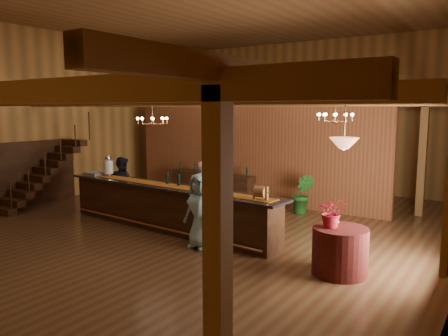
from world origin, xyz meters
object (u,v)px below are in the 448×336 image
Objects in this scene: pendant_lamp at (344,143)px; guest at (200,211)px; backbar_shelf at (212,186)px; chandelier_right at (335,117)px; staff_second at (123,185)px; floor_plant at (302,194)px; bartender at (205,193)px; beverage_dispenser at (108,166)px; tasting_bar at (166,207)px; round_table at (340,251)px; raffle_drum at (261,192)px; chandelier_left at (152,120)px.

guest is (-3.02, -0.21, -1.58)m from pendant_lamp.
guest reaches higher than backbar_shelf.
pendant_lamp is at bearing -65.95° from chandelier_right.
chandelier_right reaches higher than staff_second.
floor_plant is (0.54, 4.15, -0.25)m from guest.
chandelier_right is 0.49× the size of staff_second.
bartender reaches higher than guest.
beverage_dispenser reaches higher than bartender.
staff_second is 1.42× the size of floor_plant.
beverage_dispenser is 0.36× the size of guest.
tasting_bar is at bearing -122.14° from floor_plant.
beverage_dispenser is 5.57m from floor_plant.
bartender is (-3.19, -0.60, -1.98)m from chandelier_right.
pendant_lamp reaches higher than backbar_shelf.
floor_plant is (2.15, 3.42, 0.01)m from tasting_bar.
pendant_lamp is (0.00, 0.00, 1.97)m from round_table.
beverage_dispenser reaches higher than round_table.
raffle_drum reaches higher than backbar_shelf.
backbar_shelf is 1.91× the size of guest.
staff_second is (-1.33, 0.10, -1.88)m from chandelier_left.
floor_plant is (4.47, 3.21, -0.83)m from beverage_dispenser.
raffle_drum is at bearing -79.74° from floor_plant.
backbar_shelf is 3.49× the size of pendant_lamp.
beverage_dispenser is at bearing 172.57° from guest.
chandelier_right and pendant_lamp have the same top height.
backbar_shelf is (-1.21, 3.64, -0.12)m from tasting_bar.
guest is at bearing -26.49° from chandelier_left.
beverage_dispenser is 6.36m from chandelier_right.
bartender is at bearing 161.14° from round_table.
backbar_shelf is 5.21m from guest.
raffle_drum is at bearing 171.21° from round_table.
floor_plant reaches higher than backbar_shelf.
chandelier_right is at bearing 51.81° from guest.
bartender is 1.46× the size of floor_plant.
bartender is 1.03× the size of staff_second.
beverage_dispenser is at bearing -106.47° from backbar_shelf.
raffle_drum is 0.21× the size of guest.
chandelier_left is 5.65m from pendant_lamp.
tasting_bar is 6.69× the size of round_table.
beverage_dispenser is 1.94m from chandelier_left.
tasting_bar is at bearing -70.09° from backbar_shelf.
backbar_shelf reaches higher than round_table.
tasting_bar is at bearing 175.19° from raffle_drum.
bartender is at bearing -169.10° from staff_second.
pendant_lamp is 5.00m from floor_plant.
backbar_shelf is 5.91m from chandelier_right.
guest is (-2.13, -2.20, -2.00)m from chandelier_right.
beverage_dispenser is 3.73m from backbar_shelf.
bartender is at bearing -122.02° from floor_plant.
tasting_bar is 2.48m from beverage_dispenser.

